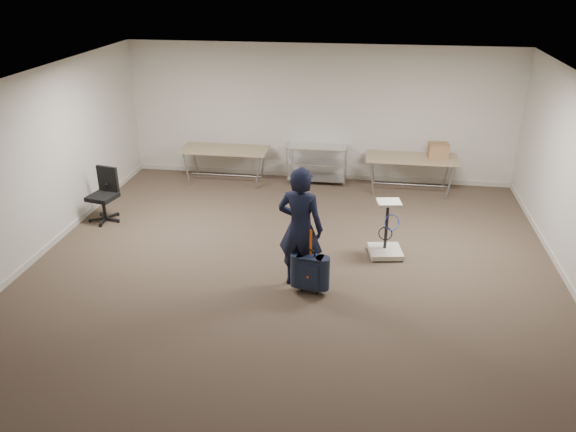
# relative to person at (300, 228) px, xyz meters

# --- Properties ---
(ground) EXTENTS (9.00, 9.00, 0.00)m
(ground) POSITION_rel_person_xyz_m (-0.18, -0.08, -0.89)
(ground) COLOR #3F3126
(ground) RESTS_ON ground
(room_shell) EXTENTS (8.00, 9.00, 9.00)m
(room_shell) POSITION_rel_person_xyz_m (-0.18, 1.31, -0.84)
(room_shell) COLOR beige
(room_shell) RESTS_ON ground
(folding_table_left) EXTENTS (1.80, 0.75, 0.73)m
(folding_table_left) POSITION_rel_person_xyz_m (-2.08, 3.87, -0.22)
(folding_table_left) COLOR #937B5A
(folding_table_left) RESTS_ON ground
(folding_table_right) EXTENTS (1.80, 0.75, 0.73)m
(folding_table_right) POSITION_rel_person_xyz_m (1.72, 3.87, -0.22)
(folding_table_right) COLOR #937B5A
(folding_table_right) RESTS_ON ground
(wire_shelf) EXTENTS (1.22, 0.47, 0.80)m
(wire_shelf) POSITION_rel_person_xyz_m (-0.18, 4.12, -0.45)
(wire_shelf) COLOR silver
(wire_shelf) RESTS_ON ground
(person) EXTENTS (0.72, 0.55, 1.79)m
(person) POSITION_rel_person_xyz_m (0.00, 0.00, 0.00)
(person) COLOR black
(person) RESTS_ON ground
(suitcase) EXTENTS (0.38, 0.25, 0.98)m
(suitcase) POSITION_rel_person_xyz_m (0.17, -0.21, -0.56)
(suitcase) COLOR black
(suitcase) RESTS_ON ground
(office_chair) EXTENTS (0.58, 0.58, 0.96)m
(office_chair) POSITION_rel_person_xyz_m (-3.74, 1.70, -0.60)
(office_chair) COLOR black
(office_chair) RESTS_ON ground
(equipment_cart) EXTENTS (0.58, 0.58, 0.93)m
(equipment_cart) POSITION_rel_person_xyz_m (1.23, 1.07, -0.65)
(equipment_cart) COLOR beige
(equipment_cart) RESTS_ON ground
(cardboard_box) EXTENTS (0.40, 0.32, 0.28)m
(cardboard_box) POSITION_rel_person_xyz_m (2.23, 3.96, -0.02)
(cardboard_box) COLOR #A3764B
(cardboard_box) RESTS_ON folding_table_right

